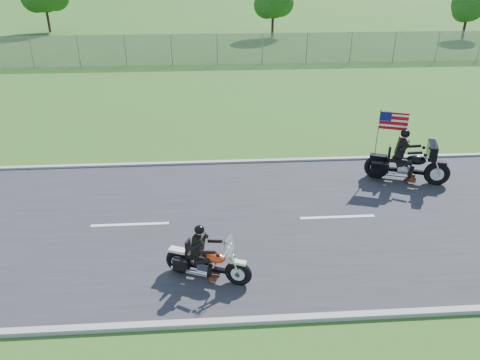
{
  "coord_description": "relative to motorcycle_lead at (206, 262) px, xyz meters",
  "views": [
    {
      "loc": [
        0.36,
        -11.49,
        7.16
      ],
      "look_at": [
        1.14,
        0.0,
        1.35
      ],
      "focal_mm": 35.0,
      "sensor_mm": 36.0,
      "label": 1
    }
  ],
  "objects": [
    {
      "name": "curb_south",
      "position": [
        -0.18,
        -1.54,
        -0.42
      ],
      "size": [
        120.0,
        0.18,
        0.12
      ],
      "primitive_type": "cube",
      "color": "#9E9B93",
      "rests_on": "ground"
    },
    {
      "name": "tree_fence_far",
      "position": [
        21.86,
        30.54,
        2.17
      ],
      "size": [
        3.08,
        2.87,
        4.2
      ],
      "color": "#382316",
      "rests_on": "ground"
    },
    {
      "name": "ground",
      "position": [
        -0.18,
        2.51,
        -0.47
      ],
      "size": [
        420.0,
        420.0,
        0.0
      ],
      "primitive_type": "plane",
      "color": "#26551A",
      "rests_on": "ground"
    },
    {
      "name": "motorcycle_lead",
      "position": [
        0.0,
        0.0,
        0.0
      ],
      "size": [
        2.08,
        1.05,
        1.46
      ],
      "rotation": [
        0.0,
        0.0,
        -0.38
      ],
      "color": "black",
      "rests_on": "ground"
    },
    {
      "name": "fence",
      "position": [
        -5.18,
        22.51,
        0.53
      ],
      "size": [
        60.0,
        0.03,
        2.0
      ],
      "primitive_type": "cube",
      "color": "gray",
      "rests_on": "ground"
    },
    {
      "name": "motorcycle_follow",
      "position": [
        6.68,
        4.69,
        0.16
      ],
      "size": [
        2.67,
        1.35,
        2.31
      ],
      "rotation": [
        0.0,
        0.0,
        -0.34
      ],
      "color": "black",
      "rests_on": "ground"
    },
    {
      "name": "tree_fence_near",
      "position": [
        5.87,
        32.54,
        2.51
      ],
      "size": [
        3.52,
        3.28,
        4.75
      ],
      "color": "#382316",
      "rests_on": "ground"
    },
    {
      "name": "road",
      "position": [
        -0.18,
        2.51,
        -0.45
      ],
      "size": [
        120.0,
        8.0,
        0.04
      ],
      "primitive_type": "cube",
      "color": "#28282B",
      "rests_on": "ground"
    },
    {
      "name": "curb_north",
      "position": [
        -0.18,
        6.56,
        -0.42
      ],
      "size": [
        120.0,
        0.18,
        0.12
      ],
      "primitive_type": "cube",
      "color": "#9E9B93",
      "rests_on": "ground"
    }
  ]
}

